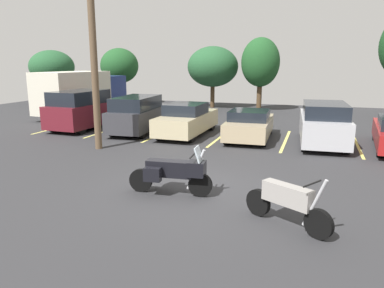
# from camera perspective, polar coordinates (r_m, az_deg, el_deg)

# --- Properties ---
(ground) EXTENTS (44.00, 44.00, 0.10)m
(ground) POSITION_cam_1_polar(r_m,az_deg,el_deg) (10.42, 0.21, -7.08)
(ground) COLOR #2D2D30
(motorcycle_touring) EXTENTS (2.29, 0.92, 1.34)m
(motorcycle_touring) POSITION_cam_1_polar(r_m,az_deg,el_deg) (9.76, -2.99, -4.29)
(motorcycle_touring) COLOR black
(motorcycle_touring) RESTS_ON ground
(motorcycle_second) EXTENTS (1.91, 1.20, 1.26)m
(motorcycle_second) POSITION_cam_1_polar(r_m,az_deg,el_deg) (8.16, 14.55, -8.66)
(motorcycle_second) COLOR black
(motorcycle_second) RESTS_ON ground
(parking_stripes) EXTENTS (17.97, 4.90, 0.01)m
(parking_stripes) POSITION_cam_1_polar(r_m,az_deg,el_deg) (17.54, 4.53, 1.17)
(parking_stripes) COLOR #EAE066
(parking_stripes) RESTS_ON ground
(car_maroon) EXTENTS (2.11, 4.54, 2.02)m
(car_maroon) POSITION_cam_1_polar(r_m,az_deg,el_deg) (20.31, -16.37, 5.12)
(car_maroon) COLOR maroon
(car_maroon) RESTS_ON ground
(car_charcoal) EXTENTS (2.11, 4.78, 1.81)m
(car_charcoal) POSITION_cam_1_polar(r_m,az_deg,el_deg) (18.73, -8.18, 4.59)
(car_charcoal) COLOR #38383D
(car_charcoal) RESTS_ON ground
(car_champagne) EXTENTS (1.82, 4.73, 1.54)m
(car_champagne) POSITION_cam_1_polar(r_m,az_deg,el_deg) (17.77, -0.78, 3.76)
(car_champagne) COLOR #C1B289
(car_champagne) RESTS_ON ground
(car_tan) EXTENTS (2.00, 4.31, 1.35)m
(car_tan) POSITION_cam_1_polar(r_m,az_deg,el_deg) (17.01, 8.89, 2.95)
(car_tan) COLOR tan
(car_tan) RESTS_ON ground
(car_silver) EXTENTS (2.13, 4.71, 1.80)m
(car_silver) POSITION_cam_1_polar(r_m,az_deg,el_deg) (16.59, 19.66, 2.96)
(car_silver) COLOR #B7B7BC
(car_silver) RESTS_ON ground
(box_truck) EXTENTS (2.76, 6.99, 2.87)m
(box_truck) POSITION_cam_1_polar(r_m,az_deg,el_deg) (25.15, -16.68, 7.67)
(box_truck) COLOR navy
(box_truck) RESTS_ON ground
(utility_pole) EXTENTS (0.37, 1.80, 8.67)m
(utility_pole) POSITION_cam_1_polar(r_m,az_deg,el_deg) (15.19, -15.13, 16.02)
(utility_pole) COLOR brown
(utility_pole) RESTS_ON ground
(tree_center_left) EXTENTS (3.85, 3.85, 4.64)m
(tree_center_left) POSITION_cam_1_polar(r_m,az_deg,el_deg) (28.72, 3.24, 11.84)
(tree_center_left) COLOR #4C3823
(tree_center_left) RESTS_ON ground
(tree_far_right) EXTENTS (3.09, 3.09, 4.58)m
(tree_far_right) POSITION_cam_1_polar(r_m,az_deg,el_deg) (31.46, -11.14, 11.76)
(tree_far_right) COLOR #4C3823
(tree_far_right) RESTS_ON ground
(tree_left) EXTENTS (3.72, 3.72, 4.45)m
(tree_left) POSITION_cam_1_polar(r_m,az_deg,el_deg) (34.06, -20.84, 11.10)
(tree_left) COLOR #4C3823
(tree_left) RESTS_ON ground
(tree_rear) EXTENTS (2.72, 2.72, 5.17)m
(tree_rear) POSITION_cam_1_polar(r_m,az_deg,el_deg) (27.27, 10.54, 12.28)
(tree_rear) COLOR #4C3823
(tree_rear) RESTS_ON ground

